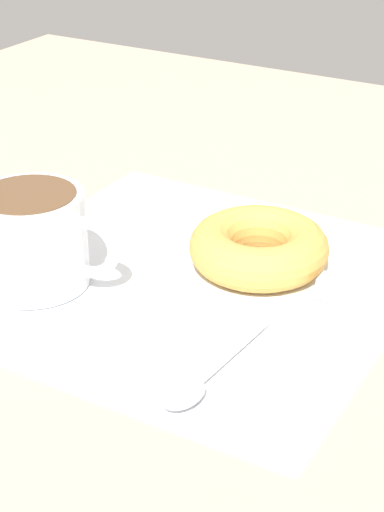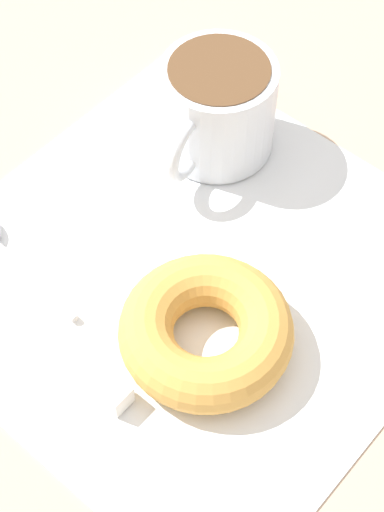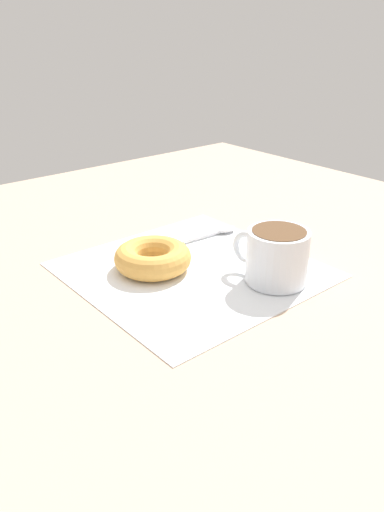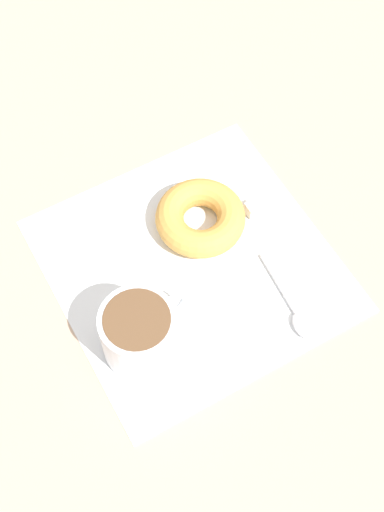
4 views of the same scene
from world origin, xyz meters
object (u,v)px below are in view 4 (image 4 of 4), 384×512
Objects in this scene: spoon at (297,314)px; sugar_cube at (253,209)px; coffee_cup at (140,332)px; donut at (200,218)px.

spoon is 15.14cm from sugar_cube.
coffee_cup is 22.72cm from sugar_cube.
donut is 16.84cm from spoon.
spoon is 7.52× the size of sugar_cube.
coffee_cup is 1.02× the size of donut.
coffee_cup is at bearing -107.75° from spoon.
donut is 6.94cm from sugar_cube.
donut is at bearing 127.98° from coffee_cup.
coffee_cup reaches higher than sugar_cube.
sugar_cube is at bearing 114.23° from coffee_cup.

